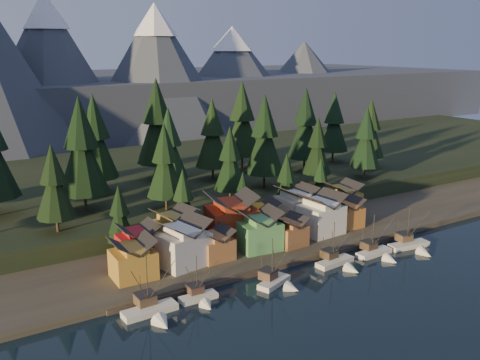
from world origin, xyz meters
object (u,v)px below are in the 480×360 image
house_front_1 (182,241)px  boat_0 (152,304)px  house_front_0 (133,257)px  boat_5 (378,248)px  boat_1 (200,292)px  boat_2 (278,276)px  house_back_1 (175,229)px  boat_4 (339,257)px  house_back_0 (138,243)px  boat_6 (413,241)px

house_front_1 → boat_0: bearing=-141.7°
boat_0 → house_front_0: 14.93m
boat_5 → house_front_0: 55.56m
boat_1 → boat_2: size_ratio=0.90×
boat_2 → house_back_1: house_back_1 is taller
boat_0 → house_front_1: house_front_1 is taller
boat_2 → house_front_0: bearing=125.3°
boat_1 → house_back_1: bearing=77.5°
boat_2 → house_front_1: 21.88m
boat_0 → boat_4: 43.84m
boat_5 → house_front_1: (-41.77, 16.49, 4.84)m
boat_0 → house_back_0: boat_0 is taller
house_back_1 → house_back_0: bearing=-172.4°
boat_2 → house_back_0: (-20.72, 22.88, 3.89)m
boat_6 → house_front_1: size_ratio=1.03×
boat_1 → house_back_1: (5.91, 23.26, 4.63)m
boat_0 → boat_2: size_ratio=1.10×
house_front_0 → boat_2: bearing=-31.9°
house_front_1 → house_back_0: house_front_1 is taller
boat_0 → boat_1: 9.96m
house_back_0 → boat_2: bearing=-46.3°
boat_2 → house_front_1: (-13.02, 16.98, 4.62)m
house_front_1 → boat_1: bearing=-113.4°
boat_1 → house_front_1: 15.81m
boat_2 → house_front_0: size_ratio=1.29×
boat_1 → house_front_1: bearing=78.3°
boat_5 → boat_0: bearing=176.3°
boat_2 → boat_5: boat_2 is taller
boat_5 → boat_6: bearing=-8.4°
boat_0 → house_back_0: size_ratio=1.38×
boat_0 → house_back_1: bearing=54.6°
boat_2 → house_back_1: size_ratio=1.12×
boat_6 → house_front_0: boat_6 is taller
boat_4 → house_back_0: size_ratio=1.24×
boat_6 → house_back_1: 56.46m
boat_0 → boat_1: size_ratio=1.23×
boat_4 → boat_6: size_ratio=0.93×
boat_6 → house_back_1: bearing=160.2°
house_back_0 → house_back_1: house_back_1 is taller
boat_4 → boat_0: bearing=173.5°
house_front_0 → house_front_1: size_ratio=0.76×
boat_1 → boat_6: 55.79m
house_front_1 → house_back_1: house_front_1 is taller
house_front_0 → boat_4: bearing=-18.0°
boat_6 → house_front_0: bearing=173.1°
boat_1 → boat_6: boat_6 is taller
boat_5 → house_front_0: house_front_0 is taller
boat_4 → house_front_0: (-41.77, 15.07, 3.85)m
house_back_0 → boat_6: bearing=-19.9°
boat_6 → house_back_0: bearing=166.6°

